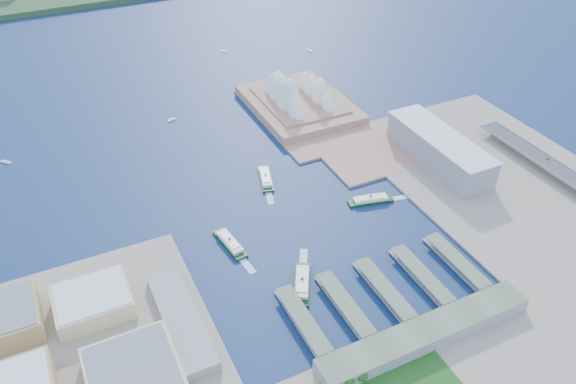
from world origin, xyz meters
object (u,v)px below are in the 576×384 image
ferry_c (302,282)px  ferry_d (371,198)px  ferry_a (230,241)px  car_c (548,159)px  opera_house (299,88)px  ferry_b (266,177)px  toaster_building (439,149)px

ferry_c → ferry_d: bearing=-118.3°
ferry_a → car_c: (393.78, -38.52, 10.60)m
opera_house → car_c: opera_house is taller
car_c → ferry_c: bearing=7.1°
ferry_a → ferry_d: ferry_a is taller
opera_house → ferry_b: bearing=-129.2°
toaster_building → ferry_c: bearing=-155.2°
opera_house → ferry_b: 184.41m
opera_house → ferry_b: size_ratio=3.50×
ferry_b → ferry_c: bearing=-86.3°
opera_house → ferry_d: (-26.75, -231.30, -27.16)m
ferry_b → ferry_a: bearing=-115.4°
opera_house → ferry_d: 234.42m
ferry_a → ferry_c: 92.12m
ferry_a → ferry_c: bearing=-71.2°
opera_house → ferry_a: 302.68m
toaster_building → ferry_d: 121.89m
ferry_b → car_c: size_ratio=11.44×
ferry_a → ferry_b: (79.43, 88.78, -0.03)m
ferry_a → car_c: 395.81m
ferry_c → ferry_d: size_ratio=1.08×
ferry_d → car_c: 229.06m
car_c → ferry_a: bearing=-5.6°
toaster_building → ferry_b: bearing=164.0°
toaster_building → car_c: toaster_building is taller
ferry_d → car_c: size_ratio=11.37×
toaster_building → ferry_c: (-244.28, -112.82, -15.29)m
ferry_b → car_c: car_c is taller
toaster_building → car_c: (109.00, -68.60, -5.00)m
ferry_b → ferry_c: ferry_c is taller
ferry_c → ferry_d: ferry_c is taller
toaster_building → ferry_b: 214.15m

